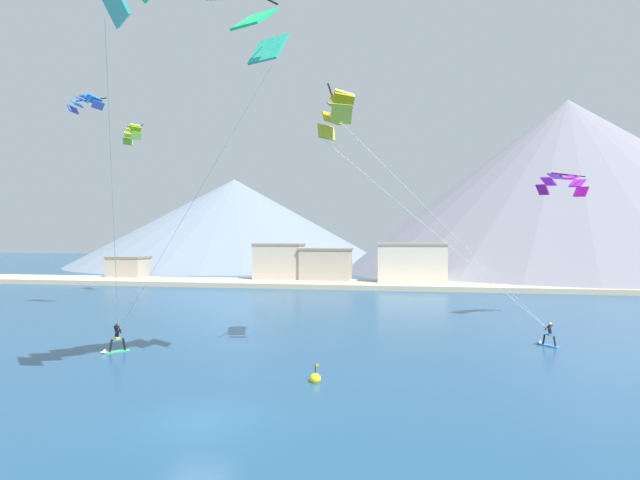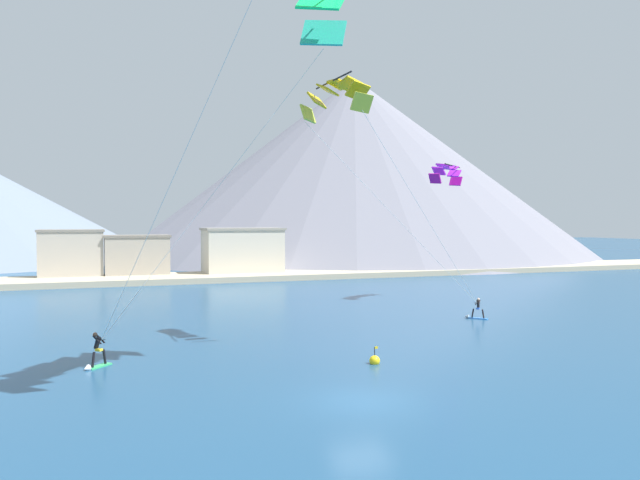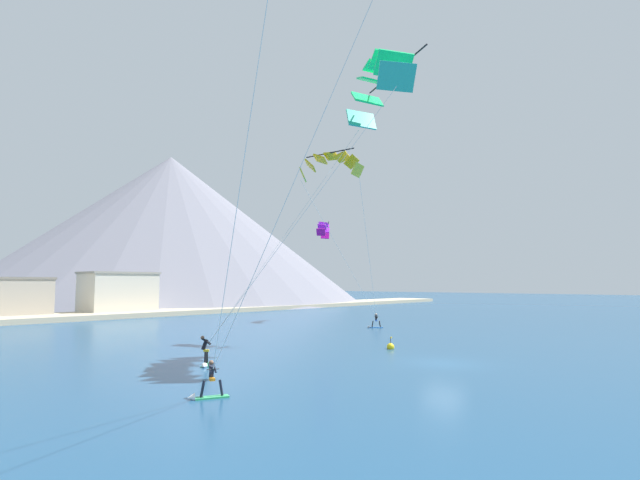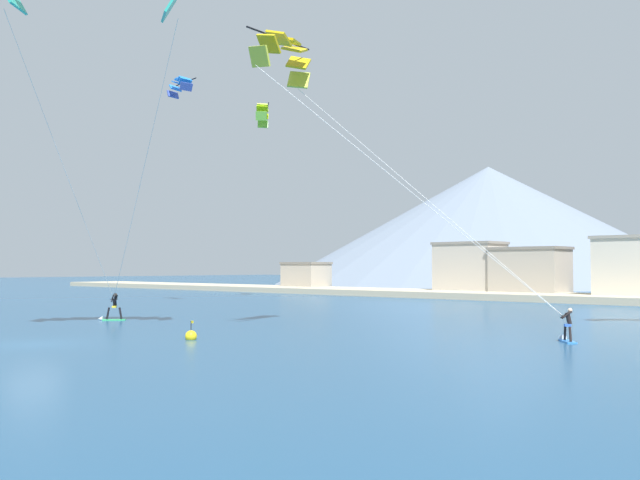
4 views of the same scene
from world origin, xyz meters
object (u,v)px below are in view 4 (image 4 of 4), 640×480
object	(u,v)px
kitesurfer_near_trail	(111,311)
parafoil_kite_distant_low_drift	(263,113)
kitesurfer_mid_center	(566,332)
race_marker_buoy	(191,336)
parafoil_kite_mid_center	(286,55)
parafoil_kite_distant_mid_solo	(181,85)

from	to	relation	value
kitesurfer_near_trail	parafoil_kite_distant_low_drift	xyz separation A→B (m)	(-15.29, 27.44, 19.57)
kitesurfer_mid_center	parafoil_kite_distant_low_drift	distance (m)	51.02
kitesurfer_near_trail	race_marker_buoy	bearing A→B (deg)	-16.41
kitesurfer_near_trail	kitesurfer_mid_center	size ratio (longest dim) A/B	1.11
parafoil_kite_mid_center	parafoil_kite_distant_mid_solo	bearing A→B (deg)	154.85
parafoil_kite_mid_center	parafoil_kite_distant_low_drift	xyz separation A→B (m)	(-29.22, 25.45, 5.28)
parafoil_kite_distant_low_drift	kitesurfer_near_trail	bearing A→B (deg)	-60.88
parafoil_kite_distant_low_drift	parafoil_kite_mid_center	bearing A→B (deg)	-41.05
kitesurfer_near_trail	parafoil_kite_distant_mid_solo	size ratio (longest dim) A/B	0.45
kitesurfer_near_trail	parafoil_kite_distant_mid_solo	xyz separation A→B (m)	(-12.10, 14.21, 19.53)
kitesurfer_near_trail	race_marker_buoy	xyz separation A→B (m)	(13.61, -4.01, -0.42)
parafoil_kite_mid_center	parafoil_kite_distant_low_drift	bearing A→B (deg)	138.95
kitesurfer_mid_center	parafoil_kite_mid_center	distance (m)	20.19
parafoil_kite_mid_center	race_marker_buoy	size ratio (longest dim) A/B	14.65
kitesurfer_near_trail	parafoil_kite_mid_center	distance (m)	20.06
race_marker_buoy	parafoil_kite_mid_center	bearing A→B (deg)	86.91
kitesurfer_mid_center	parafoil_kite_mid_center	xyz separation A→B (m)	(-13.18, -5.05, 14.43)
parafoil_kite_distant_low_drift	race_marker_buoy	bearing A→B (deg)	-47.42
kitesurfer_mid_center	parafoil_kite_distant_low_drift	bearing A→B (deg)	154.31
parafoil_kite_mid_center	race_marker_buoy	bearing A→B (deg)	-93.09
kitesurfer_near_trail	kitesurfer_mid_center	world-z (taller)	kitesurfer_near_trail
kitesurfer_mid_center	race_marker_buoy	bearing A→B (deg)	-140.73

